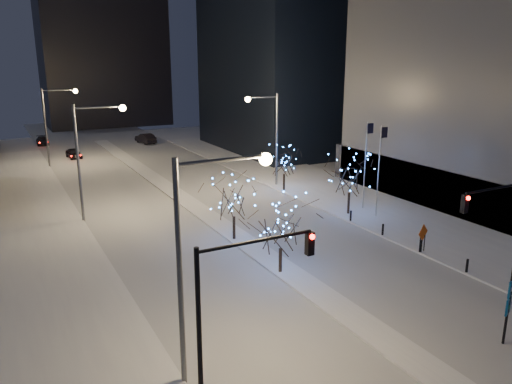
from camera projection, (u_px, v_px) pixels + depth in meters
ground at (391, 345)px, 24.57m from camera, size 160.00×160.00×0.00m
road at (166, 187)px, 54.39m from camera, size 20.00×130.00×0.02m
median at (182, 198)px, 50.11m from camera, size 2.00×80.00×0.15m
east_sidewalk at (364, 203)px, 48.40m from camera, size 10.00×90.00×0.15m
west_sidewalk at (42, 257)px, 35.24m from camera, size 8.00×90.00×0.15m
plinth at (512, 167)px, 54.82m from camera, size 30.00×24.00×4.00m
horizon_block at (100, 20)px, 100.19m from camera, size 24.00×14.00×42.00m
street_lamp_w_near at (203, 239)px, 20.52m from camera, size 4.40×0.56×10.00m
street_lamp_w_mid at (90, 146)px, 41.82m from camera, size 4.40×0.56×10.00m
street_lamp_w_far at (53, 116)px, 63.12m from camera, size 4.40×0.56×10.00m
street_lamp_east at (269, 128)px, 53.02m from camera, size 3.90×0.56×10.00m
traffic_signal_west at (235, 294)px, 19.50m from camera, size 5.26×0.43×7.00m
traffic_signal_east at (504, 221)px, 28.24m from camera, size 5.26×0.43×7.00m
flagpoles at (373, 162)px, 44.08m from camera, size 1.35×2.60×8.00m
bollards at (401, 237)px, 37.57m from camera, size 0.16×12.16×0.90m
car_near at (74, 153)px, 69.91m from camera, size 1.98×4.12×1.36m
car_mid at (146, 138)px, 82.09m from camera, size 2.47×5.12×1.62m
car_far at (42, 141)px, 80.68m from camera, size 1.98×4.51×1.29m
holiday_tree_median_near at (281, 225)px, 31.82m from camera, size 5.67×5.67×5.19m
holiday_tree_median_far at (234, 198)px, 37.75m from camera, size 4.85×4.85×5.07m
holiday_tree_plaza_near at (350, 175)px, 43.92m from camera, size 5.71×5.71×5.55m
holiday_tree_plaza_far at (284, 161)px, 51.95m from camera, size 4.47×4.47×4.88m
wayfinding_sign at (509, 302)px, 24.11m from camera, size 0.64×0.32×3.67m
construction_sign at (423, 235)px, 35.70m from camera, size 1.22×0.39×2.07m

